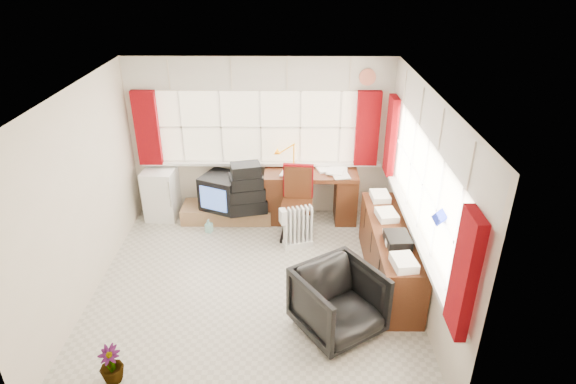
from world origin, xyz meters
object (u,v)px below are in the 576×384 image
Objects in this scene: office_chair at (338,302)px; crt_tv at (223,192)px; desk at (310,192)px; credenza at (390,253)px; desk_lamp at (294,151)px; mini_fridge at (162,194)px; task_chair at (297,199)px; radiator at (298,231)px; tv_bench at (227,212)px.

crt_tv reaches higher than office_chair.
desk is 0.72× the size of credenza.
desk_lamp reaches higher than desk.
office_chair is 3.63m from mini_fridge.
crt_tv is (-2.32, 1.46, 0.12)m from credenza.
crt_tv is (-1.15, 0.33, -0.06)m from task_chair.
desk_lamp reaches higher than credenza.
radiator is 0.45× the size of tv_bench.
desk_lamp reaches higher than mini_fridge.
radiator is at bearing 70.86° from office_chair.
office_chair is at bearing -79.41° from desk_lamp.
credenza is 2.75m from tv_bench.
desk is 2.28× the size of radiator.
office_chair is at bearing -78.25° from task_chair.
desk is 1.33× the size of task_chair.
mini_fridge is at bearing 101.95° from office_chair.
desk is at bearing 120.99° from credenza.
desk_lamp is at bearing 93.85° from radiator.
credenza is (0.74, 0.96, 0.00)m from office_chair.
task_chair is at bearing -19.48° from tv_bench.
mini_fridge is at bearing 167.57° from task_chair.
task_chair is 1.44× the size of crt_tv.
task_chair is at bearing -12.43° from mini_fridge.
task_chair is at bearing -16.22° from crt_tv.
radiator is 0.77× the size of mini_fridge.
desk is 2.35m from mini_fridge.
desk is 1.68× the size of office_chair.
office_chair is 2.90m from crt_tv.
credenza is at bearing -25.79° from mini_fridge.
desk is 1.91× the size of crt_tv.
mini_fridge is (-3.31, 1.60, 0.02)m from credenza.
tv_bench is 1.72× the size of mini_fridge.
desk reaches higher than crt_tv.
desk_lamp is 0.31× the size of tv_bench.
desk is at bearing -11.07° from desk_lamp.
desk is at bearing 65.90° from task_chair.
task_chair is 2.20m from mini_fridge.
crt_tv is (-1.36, -0.14, 0.06)m from desk.
desk reaches higher than tv_bench.
desk is 2.57m from office_chair.
desk_lamp is 0.57× the size of crt_tv.
desk_lamp is at bearing 67.42° from office_chair.
task_chair is 1.27× the size of office_chair.
desk reaches higher than radiator.
tv_bench is 1.86× the size of crt_tv.
credenza is at bearing -32.86° from radiator.
credenza is at bearing -32.23° from crt_tv.
task_chair is 2.14m from office_chair.
desk_lamp reaches higher than tv_bench.
task_chair is (-0.21, -0.47, 0.12)m from desk.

